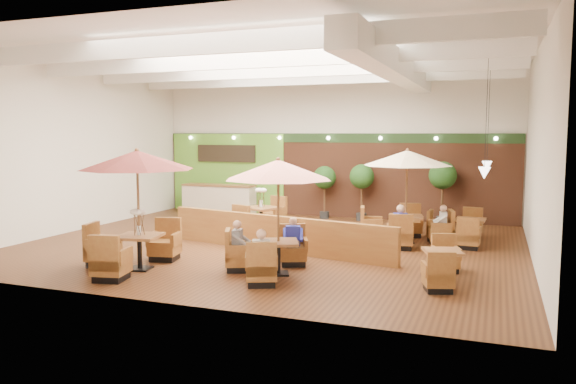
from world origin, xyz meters
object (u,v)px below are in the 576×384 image
at_px(service_counter, 219,199).
at_px(topiary_1, 362,179).
at_px(table_3, 261,217).
at_px(diner_4, 441,220).
at_px(diner_2, 239,240).
at_px(topiary_2, 443,178).
at_px(diner_0, 261,251).
at_px(table_2, 407,179).
at_px(diner_1, 293,236).
at_px(table_5, 461,231).
at_px(table_1, 275,191).
at_px(topiary_0, 325,180).
at_px(booth_divider, 276,234).
at_px(table_4, 442,266).
at_px(diner_3, 400,222).
at_px(table_0, 135,184).

relative_size(service_counter, topiary_1, 1.43).
relative_size(table_3, diner_4, 4.20).
distance_m(topiary_1, diner_2, 8.59).
distance_m(topiary_2, diner_0, 9.95).
xyz_separation_m(topiary_1, topiary_2, (2.89, 0.00, 0.11)).
xyz_separation_m(table_2, diner_1, (-2.15, -3.87, -1.16)).
height_order(service_counter, diner_1, same).
height_order(table_3, table_5, table_3).
height_order(table_1, diner_1, table_1).
bearing_deg(table_3, table_2, 18.36).
height_order(topiary_0, diner_4, topiary_0).
relative_size(table_1, diner_2, 3.80).
relative_size(table_2, diner_4, 3.98).
relative_size(booth_divider, table_2, 2.50).
bearing_deg(diner_0, diner_2, 111.59).
bearing_deg(table_4, table_5, 69.81).
bearing_deg(table_2, diner_2, -135.87).
height_order(diner_1, diner_2, diner_2).
xyz_separation_m(table_4, diner_0, (-3.58, -1.71, 0.41)).
height_order(diner_0, diner_4, diner_0).
relative_size(service_counter, topiary_0, 1.50).
xyz_separation_m(topiary_2, diner_4, (0.32, -3.65, -0.95)).
bearing_deg(table_3, diner_2, -52.98).
xyz_separation_m(table_3, topiary_1, (2.51, 3.56, 1.05)).
bearing_deg(service_counter, topiary_2, 1.32).
bearing_deg(diner_4, table_4, 177.47).
distance_m(diner_1, diner_4, 5.00).
bearing_deg(diner_2, table_3, -177.48).
distance_m(table_1, table_3, 5.72).
xyz_separation_m(table_4, topiary_2, (-0.73, 7.77, 1.34)).
distance_m(topiary_2, diner_3, 4.81).
distance_m(table_1, diner_0, 1.55).
bearing_deg(table_0, diner_3, 28.13).
bearing_deg(diner_2, table_0, -87.74).
relative_size(topiary_1, diner_1, 2.91).
distance_m(topiary_1, diner_4, 4.93).
bearing_deg(service_counter, diner_2, -59.65).
bearing_deg(service_counter, table_4, -38.79).
bearing_deg(table_4, diner_0, -173.30).
bearing_deg(table_4, topiary_1, 96.02).
relative_size(table_1, diner_1, 3.91).
distance_m(table_0, table_4, 7.26).
height_order(service_counter, table_5, service_counter).
bearing_deg(table_2, table_3, 165.89).
bearing_deg(table_3, table_1, -43.87).
height_order(table_4, diner_1, diner_1).
height_order(table_3, topiary_1, topiary_1).
bearing_deg(topiary_0, topiary_1, -0.00).
bearing_deg(diner_0, service_counter, 98.78).
distance_m(table_3, diner_4, 5.73).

